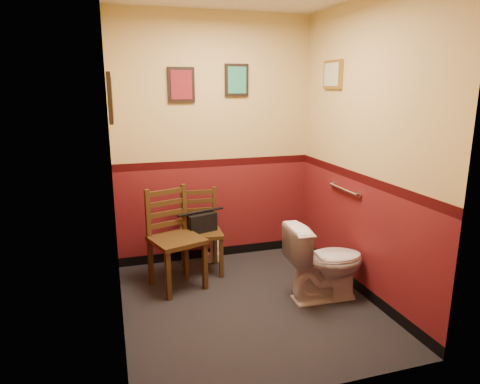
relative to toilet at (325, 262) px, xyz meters
name	(u,v)px	position (x,y,z in m)	size (l,w,h in m)	color
floor	(248,305)	(-0.72, 0.08, -0.36)	(2.20, 2.40, 0.00)	black
wall_back	(214,141)	(-0.72, 1.28, 0.99)	(2.20, 2.70, 0.00)	maroon
wall_front	(314,191)	(-0.72, -1.12, 0.99)	(2.20, 2.70, 0.00)	maroon
wall_left	(112,165)	(-1.82, 0.08, 0.99)	(2.40, 2.70, 0.00)	maroon
wall_right	(363,152)	(0.38, 0.08, 0.99)	(2.40, 2.70, 0.00)	maroon
grab_bar	(344,189)	(0.35, 0.33, 0.59)	(0.05, 0.56, 0.06)	silver
framed_print_back_a	(181,85)	(-1.07, 1.26, 1.59)	(0.28, 0.04, 0.36)	black
framed_print_back_b	(237,80)	(-0.47, 1.26, 1.64)	(0.26, 0.04, 0.34)	black
framed_print_left	(110,98)	(-1.80, 0.18, 1.49)	(0.04, 0.30, 0.38)	black
framed_print_right	(333,75)	(0.36, 0.68, 1.69)	(0.04, 0.34, 0.28)	olive
toilet	(325,262)	(0.00, 0.00, 0.00)	(0.41, 0.73, 0.72)	white
toilet_brush	(337,286)	(0.17, 0.06, -0.30)	(0.11, 0.11, 0.40)	silver
chair_left	(175,239)	(-1.28, 0.67, 0.13)	(0.58, 0.58, 0.98)	#3F2B13
chair_right	(201,231)	(-0.97, 0.94, 0.09)	(0.44, 0.44, 0.89)	#3F2B13
handbag	(201,222)	(-0.97, 0.90, 0.20)	(0.34, 0.24, 0.22)	black
tp_stack	(215,252)	(-0.77, 1.14, -0.25)	(0.21, 0.13, 0.27)	silver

